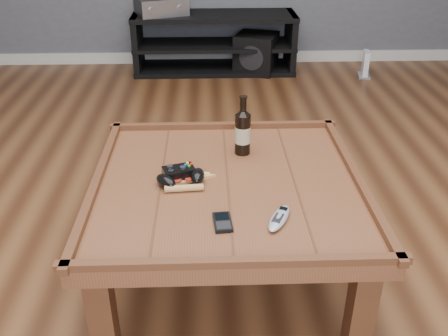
{
  "coord_description": "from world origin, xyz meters",
  "views": [
    {
      "loc": [
        -0.07,
        -1.61,
        1.39
      ],
      "look_at": [
        -0.01,
        -0.02,
        0.52
      ],
      "focal_mm": 40.0,
      "sensor_mm": 36.0,
      "label": 1
    }
  ],
  "objects_px": {
    "coffee_table": "(228,195)",
    "subwoofer": "(256,53)",
    "media_console": "(215,43)",
    "av_receiver": "(161,6)",
    "smartphone": "(223,222)",
    "remote_control": "(279,218)",
    "beer_bottle": "(243,131)",
    "pizza_slice": "(183,178)",
    "game_controller": "(181,176)",
    "game_console": "(365,65)"
  },
  "relations": [
    {
      "from": "coffee_table",
      "to": "subwoofer",
      "type": "relative_size",
      "value": 2.4
    },
    {
      "from": "media_console",
      "to": "av_receiver",
      "type": "height_order",
      "value": "av_receiver"
    },
    {
      "from": "coffee_table",
      "to": "av_receiver",
      "type": "distance_m",
      "value": 2.79
    },
    {
      "from": "smartphone",
      "to": "media_console",
      "type": "bearing_deg",
      "value": 84.63
    },
    {
      "from": "smartphone",
      "to": "remote_control",
      "type": "bearing_deg",
      "value": -1.96
    },
    {
      "from": "subwoofer",
      "to": "beer_bottle",
      "type": "bearing_deg",
      "value": -76.9
    },
    {
      "from": "subwoofer",
      "to": "remote_control",
      "type": "bearing_deg",
      "value": -74.1
    },
    {
      "from": "av_receiver",
      "to": "pizza_slice",
      "type": "bearing_deg",
      "value": -103.76
    },
    {
      "from": "game_controller",
      "to": "remote_control",
      "type": "height_order",
      "value": "game_controller"
    },
    {
      "from": "media_console",
      "to": "pizza_slice",
      "type": "distance_m",
      "value": 2.75
    },
    {
      "from": "pizza_slice",
      "to": "av_receiver",
      "type": "xyz_separation_m",
      "value": [
        -0.28,
        2.73,
        0.11
      ]
    },
    {
      "from": "game_controller",
      "to": "media_console",
      "type": "bearing_deg",
      "value": 68.71
    },
    {
      "from": "coffee_table",
      "to": "beer_bottle",
      "type": "xyz_separation_m",
      "value": [
        0.07,
        0.23,
        0.16
      ]
    },
    {
      "from": "media_console",
      "to": "subwoofer",
      "type": "height_order",
      "value": "media_console"
    },
    {
      "from": "coffee_table",
      "to": "pizza_slice",
      "type": "relative_size",
      "value": 3.92
    },
    {
      "from": "beer_bottle",
      "to": "smartphone",
      "type": "bearing_deg",
      "value": -100.99
    },
    {
      "from": "game_controller",
      "to": "smartphone",
      "type": "distance_m",
      "value": 0.31
    },
    {
      "from": "beer_bottle",
      "to": "game_console",
      "type": "bearing_deg",
      "value": 62.03
    },
    {
      "from": "beer_bottle",
      "to": "game_console",
      "type": "height_order",
      "value": "beer_bottle"
    },
    {
      "from": "smartphone",
      "to": "beer_bottle",
      "type": "bearing_deg",
      "value": 74.17
    },
    {
      "from": "pizza_slice",
      "to": "subwoofer",
      "type": "xyz_separation_m",
      "value": [
        0.53,
        2.69,
        -0.29
      ]
    },
    {
      "from": "coffee_table",
      "to": "subwoofer",
      "type": "distance_m",
      "value": 2.74
    },
    {
      "from": "smartphone",
      "to": "game_console",
      "type": "distance_m",
      "value": 3.13
    },
    {
      "from": "av_receiver",
      "to": "subwoofer",
      "type": "relative_size",
      "value": 1.14
    },
    {
      "from": "smartphone",
      "to": "remote_control",
      "type": "distance_m",
      "value": 0.19
    },
    {
      "from": "coffee_table",
      "to": "game_console",
      "type": "xyz_separation_m",
      "value": [
        1.3,
        2.54,
        -0.29
      ]
    },
    {
      "from": "media_console",
      "to": "av_receiver",
      "type": "relative_size",
      "value": 2.87
    },
    {
      "from": "pizza_slice",
      "to": "game_controller",
      "type": "bearing_deg",
      "value": -129.98
    },
    {
      "from": "game_controller",
      "to": "smartphone",
      "type": "relative_size",
      "value": 1.77
    },
    {
      "from": "pizza_slice",
      "to": "smartphone",
      "type": "distance_m",
      "value": 0.32
    },
    {
      "from": "media_console",
      "to": "subwoofer",
      "type": "relative_size",
      "value": 3.27
    },
    {
      "from": "media_console",
      "to": "beer_bottle",
      "type": "height_order",
      "value": "beer_bottle"
    },
    {
      "from": "beer_bottle",
      "to": "media_console",
      "type": "bearing_deg",
      "value": 91.6
    },
    {
      "from": "coffee_table",
      "to": "game_console",
      "type": "relative_size",
      "value": 4.7
    },
    {
      "from": "remote_control",
      "to": "av_receiver",
      "type": "xyz_separation_m",
      "value": [
        -0.61,
        3.01,
        0.11
      ]
    },
    {
      "from": "coffee_table",
      "to": "pizza_slice",
      "type": "height_order",
      "value": "same"
    },
    {
      "from": "game_console",
      "to": "smartphone",
      "type": "bearing_deg",
      "value": -104.84
    },
    {
      "from": "pizza_slice",
      "to": "remote_control",
      "type": "xyz_separation_m",
      "value": [
        0.32,
        -0.28,
        0.0
      ]
    },
    {
      "from": "beer_bottle",
      "to": "subwoofer",
      "type": "xyz_separation_m",
      "value": [
        0.29,
        2.47,
        -0.38
      ]
    },
    {
      "from": "beer_bottle",
      "to": "subwoofer",
      "type": "height_order",
      "value": "beer_bottle"
    },
    {
      "from": "smartphone",
      "to": "game_console",
      "type": "height_order",
      "value": "smartphone"
    },
    {
      "from": "beer_bottle",
      "to": "remote_control",
      "type": "bearing_deg",
      "value": -80.03
    },
    {
      "from": "beer_bottle",
      "to": "game_controller",
      "type": "distance_m",
      "value": 0.34
    },
    {
      "from": "game_controller",
      "to": "pizza_slice",
      "type": "relative_size",
      "value": 0.74
    },
    {
      "from": "coffee_table",
      "to": "remote_control",
      "type": "bearing_deg",
      "value": -59.29
    },
    {
      "from": "remote_control",
      "to": "media_console",
      "type": "bearing_deg",
      "value": 118.36
    },
    {
      "from": "coffee_table",
      "to": "pizza_slice",
      "type": "xyz_separation_m",
      "value": [
        -0.17,
        0.01,
        0.07
      ]
    },
    {
      "from": "subwoofer",
      "to": "coffee_table",
      "type": "bearing_deg",
      "value": -77.8
    },
    {
      "from": "media_console",
      "to": "remote_control",
      "type": "relative_size",
      "value": 8.27
    },
    {
      "from": "beer_bottle",
      "to": "game_controller",
      "type": "relative_size",
      "value": 1.27
    }
  ]
}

